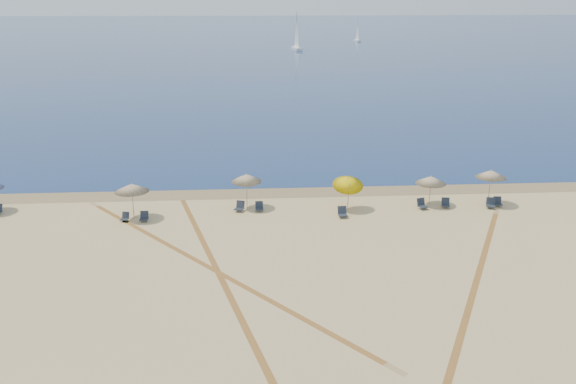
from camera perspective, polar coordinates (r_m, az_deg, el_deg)
name	(u,v)px	position (r m, az deg, el deg)	size (l,w,h in m)	color
ground	(321,372)	(26.20, 3.07, -16.43)	(160.00, 160.00, 0.00)	tan
ocean	(253,33)	(246.89, -3.31, 14.56)	(500.00, 500.00, 0.00)	#0C2151
wet_sand	(285,192)	(47.87, -0.32, 0.00)	(500.00, 500.00, 0.00)	olive
umbrella_1	(132,188)	(43.03, -14.37, 0.39)	(2.35, 2.35, 2.53)	gray
umbrella_2	(246,178)	(43.82, -3.89, 1.32)	(2.13, 2.16, 2.59)	gray
umbrella_3	(348,182)	(43.55, 5.62, 0.93)	(2.19, 2.24, 2.74)	gray
umbrella_4	(431,180)	(45.65, 13.18, 1.11)	(2.20, 2.22, 2.24)	gray
umbrella_5	(491,174)	(46.89, 18.41, 1.61)	(2.22, 2.22, 2.65)	gray
chair_2	(125,217)	(43.22, -14.95, -2.28)	(0.62, 0.68, 0.60)	black
chair_3	(144,217)	(42.86, -13.26, -2.28)	(0.57, 0.67, 0.67)	black
chair_4	(240,207)	(43.75, -4.52, -1.38)	(0.81, 0.87, 0.72)	black
chair_5	(259,207)	(43.73, -2.70, -1.39)	(0.56, 0.65, 0.66)	black
chair_6	(342,213)	(42.63, 5.10, -1.92)	(0.64, 0.74, 0.73)	black
chair_7	(422,204)	(45.16, 12.38, -1.12)	(0.81, 0.88, 0.74)	black
chair_8	(446,203)	(45.83, 14.48, -1.03)	(0.70, 0.77, 0.69)	black
chair_9	(491,204)	(46.63, 18.37, -1.03)	(0.79, 0.87, 0.74)	black
chair_10	(498,202)	(47.20, 18.96, -0.90)	(0.64, 0.73, 0.68)	black
sailboat_0	(297,39)	(172.35, 0.81, 14.10)	(2.71, 6.89, 9.99)	white
sailboat_1	(357,35)	(205.32, 6.48, 14.35)	(1.72, 4.63, 6.73)	white
tire_tracks	(290,274)	(34.16, 0.17, -7.66)	(53.12, 44.34, 0.00)	tan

